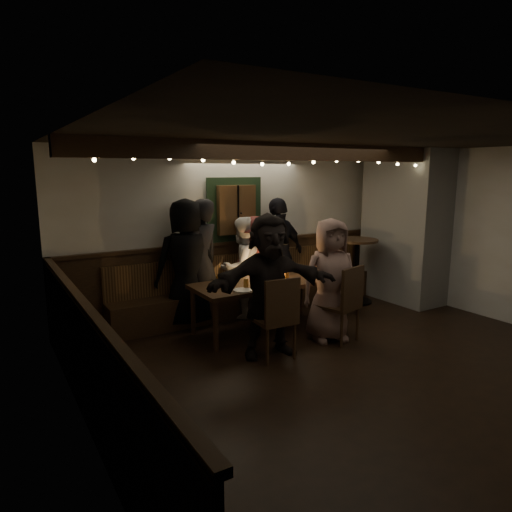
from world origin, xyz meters
TOP-DOWN VIEW (x-y plane):
  - room at (1.07, 1.42)m, footprint 6.02×5.01m
  - dining_table at (-0.31, 1.40)m, footprint 2.01×0.86m
  - chair_near_left at (-0.72, 0.44)m, footprint 0.49×0.49m
  - chair_near_right at (0.35, 0.45)m, footprint 0.57×0.57m
  - chair_end at (1.11, 1.45)m, footprint 0.47×0.47m
  - high_top at (1.81, 1.77)m, footprint 0.70×0.70m
  - person_a at (-1.14, 2.17)m, footprint 0.98×0.69m
  - person_b at (-0.91, 2.16)m, footprint 0.80×0.67m
  - person_c at (-0.26, 2.10)m, footprint 0.84×0.70m
  - person_d at (-0.03, 2.04)m, footprint 1.16×0.95m
  - person_e at (0.46, 2.16)m, footprint 1.15×0.69m
  - person_f at (-0.71, 0.64)m, footprint 1.70×0.83m
  - person_g at (0.26, 0.64)m, footprint 0.91×0.71m

SIDE VIEW (x-z plane):
  - chair_end at x=1.11m, z-range 0.06..1.00m
  - chair_near_left at x=-0.72m, z-range 0.06..1.09m
  - chair_near_right at x=0.35m, z-range 0.07..1.10m
  - dining_table at x=-0.31m, z-range 0.22..1.09m
  - high_top at x=1.81m, z-range 0.15..1.25m
  - person_c at x=-0.26m, z-range 0.00..1.56m
  - person_d at x=-0.03m, z-range 0.00..1.57m
  - person_g at x=0.26m, z-range 0.00..1.65m
  - person_f at x=-0.71m, z-range 0.00..1.76m
  - person_e at x=0.46m, z-range 0.00..1.83m
  - person_b at x=-0.91m, z-range 0.00..1.85m
  - person_a at x=-1.14m, z-range 0.00..1.87m
  - room at x=1.07m, z-range -0.24..2.38m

